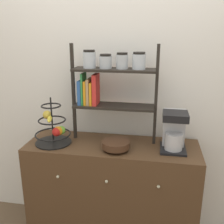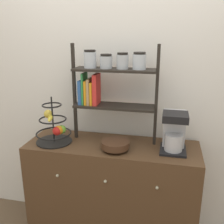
% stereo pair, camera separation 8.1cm
% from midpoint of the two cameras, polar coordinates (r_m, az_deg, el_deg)
% --- Properties ---
extents(wall_back, '(7.00, 0.05, 2.60)m').
position_cam_midpoint_polar(wall_back, '(2.29, 0.24, 5.08)').
color(wall_back, silver).
rests_on(wall_back, ground_plane).
extents(sideboard, '(1.41, 0.49, 0.89)m').
position_cam_midpoint_polar(sideboard, '(2.37, -1.00, -16.99)').
color(sideboard, '#4C331E').
rests_on(sideboard, ground_plane).
extents(coffee_maker, '(0.20, 0.23, 0.31)m').
position_cam_midpoint_polar(coffee_maker, '(2.07, 12.26, -3.99)').
color(coffee_maker, black).
rests_on(coffee_maker, sideboard).
extents(fruit_stand, '(0.30, 0.30, 0.39)m').
position_cam_midpoint_polar(fruit_stand, '(2.20, -13.62, -3.62)').
color(fruit_stand, black).
rests_on(fruit_stand, sideboard).
extents(wooden_bowl, '(0.22, 0.22, 0.08)m').
position_cam_midpoint_polar(wooden_bowl, '(2.05, -0.31, -7.14)').
color(wooden_bowl, '#422819').
rests_on(wooden_bowl, sideboard).
extents(shelf_hutch, '(0.70, 0.20, 0.80)m').
position_cam_midpoint_polar(shelf_hutch, '(2.10, -2.36, 6.83)').
color(shelf_hutch, black).
rests_on(shelf_hutch, sideboard).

